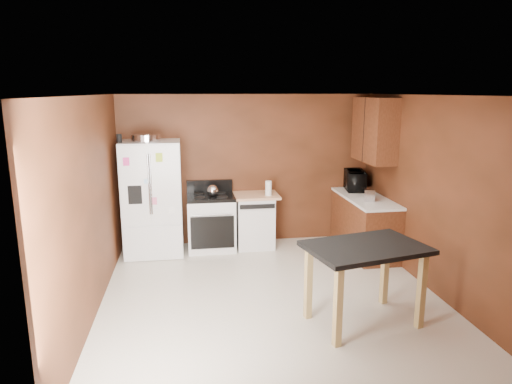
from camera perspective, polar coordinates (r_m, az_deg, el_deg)
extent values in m
plane|color=beige|center=(5.94, 1.87, -12.91)|extent=(4.50, 4.50, 0.00)
plane|color=white|center=(5.36, 2.07, 11.99)|extent=(4.50, 4.50, 0.00)
plane|color=brown|center=(7.70, -1.11, 2.80)|extent=(4.20, 0.00, 4.20)
plane|color=brown|center=(3.43, 8.98, -9.86)|extent=(4.20, 0.00, 4.20)
plane|color=brown|center=(5.54, -19.93, -1.81)|extent=(0.00, 4.50, 4.50)
plane|color=brown|center=(6.25, 21.26, -0.34)|extent=(0.00, 4.50, 4.50)
cylinder|color=silver|center=(7.15, -13.59, 6.60)|extent=(0.44, 0.44, 0.11)
cylinder|color=black|center=(7.10, -16.74, 6.45)|extent=(0.08, 0.08, 0.12)
sphere|color=silver|center=(7.31, -5.45, 0.18)|extent=(0.18, 0.18, 0.18)
cylinder|color=white|center=(7.38, 1.57, 0.48)|extent=(0.12, 0.12, 0.24)
cylinder|color=green|center=(7.60, 1.61, 0.30)|extent=(0.12, 0.12, 0.10)
cube|color=silver|center=(7.23, 13.99, -0.29)|extent=(0.23, 0.29, 0.18)
imported|color=black|center=(7.92, 12.26, 1.34)|extent=(0.46, 0.61, 0.31)
cube|color=white|center=(7.35, -12.77, -0.75)|extent=(0.90, 0.75, 1.80)
cube|color=white|center=(6.94, -14.95, 0.71)|extent=(0.43, 0.02, 1.20)
cube|color=white|center=(6.90, -11.23, 0.84)|extent=(0.43, 0.02, 1.20)
cube|color=white|center=(7.15, -12.74, -6.30)|extent=(0.88, 0.02, 0.54)
cube|color=black|center=(6.96, -14.89, -0.34)|extent=(0.20, 0.01, 0.28)
cylinder|color=silver|center=(6.89, -13.24, 0.89)|extent=(0.02, 0.02, 0.90)
cylinder|color=silver|center=(6.89, -12.99, 0.90)|extent=(0.02, 0.02, 0.90)
cube|color=#F03898|center=(6.86, -15.93, 3.67)|extent=(0.09, 0.00, 0.12)
cube|color=#B6DC2E|center=(6.81, -12.02, 4.24)|extent=(0.10, 0.00, 0.13)
cube|color=pink|center=(6.94, -12.60, -1.11)|extent=(0.08, 0.00, 0.11)
cube|color=white|center=(6.96, -10.49, -2.24)|extent=(0.09, 0.00, 0.10)
cube|color=#A9DBFD|center=(6.88, -13.55, 1.29)|extent=(0.07, 0.00, 0.07)
cube|color=white|center=(7.51, -5.62, -3.97)|extent=(0.76, 0.65, 0.85)
cube|color=black|center=(7.40, -5.69, -0.62)|extent=(0.76, 0.65, 0.05)
cube|color=black|center=(7.65, -5.83, 0.78)|extent=(0.76, 0.06, 0.20)
cube|color=black|center=(7.20, -5.46, -5.07)|extent=(0.68, 0.02, 0.52)
cylinder|color=silver|center=(7.11, -5.50, -2.86)|extent=(0.62, 0.02, 0.02)
cylinder|color=black|center=(7.54, -7.13, -0.17)|extent=(0.17, 0.17, 0.02)
cylinder|color=black|center=(7.56, -4.40, -0.08)|extent=(0.17, 0.17, 0.02)
cylinder|color=black|center=(7.23, -7.05, -0.72)|extent=(0.17, 0.17, 0.02)
cylinder|color=black|center=(7.24, -4.21, -0.63)|extent=(0.17, 0.17, 0.02)
cube|color=white|center=(7.60, -0.19, -3.70)|extent=(0.60, 0.60, 0.85)
cube|color=black|center=(7.22, 0.17, -1.83)|extent=(0.56, 0.02, 0.07)
cube|color=tan|center=(7.49, -0.19, -0.43)|extent=(0.78, 0.62, 0.04)
cube|color=brown|center=(7.58, 13.39, -4.06)|extent=(0.60, 1.55, 0.86)
cube|color=white|center=(7.47, 13.56, -0.75)|extent=(0.63, 1.58, 0.04)
cube|color=brown|center=(7.44, 14.59, 7.51)|extent=(0.35, 1.05, 1.00)
cube|color=black|center=(7.37, 13.31, 7.53)|extent=(0.01, 0.01, 1.00)
cube|color=black|center=(5.12, 13.56, -6.77)|extent=(1.41, 1.09, 0.05)
cube|color=tan|center=(5.28, 6.57, -10.98)|extent=(0.09, 0.09, 0.90)
cube|color=tan|center=(5.81, 15.82, -9.16)|extent=(0.09, 0.09, 0.90)
cube|color=tan|center=(4.78, 10.22, -13.74)|extent=(0.09, 0.09, 0.90)
cube|color=tan|center=(5.35, 19.98, -11.35)|extent=(0.09, 0.09, 0.90)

